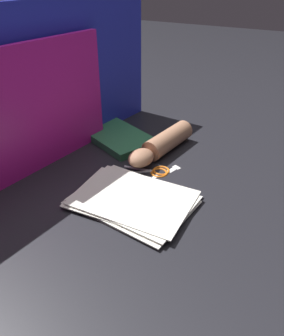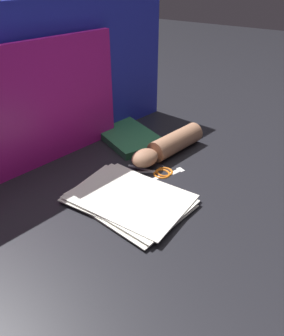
{
  "view_description": "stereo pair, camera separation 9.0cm",
  "coord_description": "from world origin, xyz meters",
  "px_view_note": "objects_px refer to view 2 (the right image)",
  "views": [
    {
      "loc": [
        -0.65,
        -0.38,
        0.53
      ],
      "look_at": [
        0.01,
        0.01,
        0.06
      ],
      "focal_mm": 35.0,
      "sensor_mm": 36.0,
      "label": 1
    },
    {
      "loc": [
        -0.6,
        -0.45,
        0.53
      ],
      "look_at": [
        0.01,
        0.01,
        0.06
      ],
      "focal_mm": 35.0,
      "sensor_mm": 36.0,
      "label": 2
    }
  ],
  "objects_px": {
    "paper_stack": "(129,199)",
    "scissors": "(157,171)",
    "hand_forearm": "(169,145)",
    "book_closed": "(128,136)"
  },
  "relations": [
    {
      "from": "scissors",
      "to": "book_closed",
      "type": "bearing_deg",
      "value": 60.22
    },
    {
      "from": "paper_stack",
      "to": "scissors",
      "type": "height_order",
      "value": "paper_stack"
    },
    {
      "from": "hand_forearm",
      "to": "paper_stack",
      "type": "bearing_deg",
      "value": -168.19
    },
    {
      "from": "paper_stack",
      "to": "hand_forearm",
      "type": "relative_size",
      "value": 1.04
    },
    {
      "from": "paper_stack",
      "to": "scissors",
      "type": "bearing_deg",
      "value": 8.46
    },
    {
      "from": "scissors",
      "to": "hand_forearm",
      "type": "height_order",
      "value": "hand_forearm"
    },
    {
      "from": "book_closed",
      "to": "scissors",
      "type": "relative_size",
      "value": 2.09
    },
    {
      "from": "paper_stack",
      "to": "hand_forearm",
      "type": "xyz_separation_m",
      "value": [
        0.28,
        0.06,
        0.02
      ]
    },
    {
      "from": "book_closed",
      "to": "hand_forearm",
      "type": "relative_size",
      "value": 0.98
    },
    {
      "from": "book_closed",
      "to": "scissors",
      "type": "distance_m",
      "value": 0.25
    }
  ]
}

